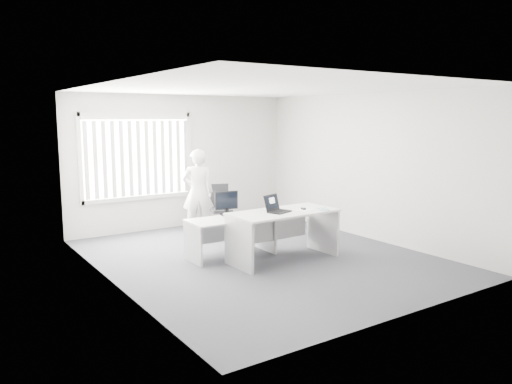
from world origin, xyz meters
TOP-DOWN VIEW (x-y plane):
  - ground at (0.00, 0.00)m, footprint 6.00×6.00m
  - wall_back at (0.00, 3.00)m, footprint 5.00×0.02m
  - wall_front at (0.00, -3.00)m, footprint 5.00×0.02m
  - wall_left at (-2.50, 0.00)m, footprint 0.02×6.00m
  - wall_right at (2.50, 0.00)m, footprint 0.02×6.00m
  - ceiling at (0.00, 0.00)m, footprint 5.00×6.00m
  - window at (-1.00, 2.96)m, footprint 2.32×0.06m
  - blinds at (-1.00, 2.90)m, footprint 2.20×0.10m
  - desk_near at (0.21, -0.32)m, footprint 1.81×0.87m
  - desk_far at (-0.40, 0.33)m, footprint 1.46×0.71m
  - office_chair at (0.50, 2.24)m, footprint 0.67×0.67m
  - person at (-0.10, 2.10)m, footprint 0.74×0.62m
  - laptop at (0.10, -0.36)m, footprint 0.44×0.42m
  - paper_sheet at (0.60, -0.40)m, footprint 0.35×0.28m
  - mouse at (0.58, -0.38)m, footprint 0.08×0.11m
  - booklet at (0.86, -0.56)m, footprint 0.25×0.28m
  - keyboard at (-0.28, 0.18)m, footprint 0.43×0.23m
  - monitor at (-0.34, 0.58)m, footprint 0.43×0.18m

SIDE VIEW (x-z plane):
  - ground at x=0.00m, z-range 0.00..0.00m
  - office_chair at x=0.50m, z-range -0.18..0.77m
  - desk_far at x=-0.40m, z-range 0.15..0.81m
  - desk_near at x=0.21m, z-range 0.18..1.00m
  - keyboard at x=-0.28m, z-range 0.66..0.68m
  - paper_sheet at x=0.60m, z-range 0.82..0.82m
  - booklet at x=0.86m, z-range 0.82..0.83m
  - mouse at x=0.58m, z-range 0.82..0.86m
  - person at x=-0.10m, z-range 0.00..1.72m
  - monitor at x=-0.34m, z-range 0.66..1.08m
  - laptop at x=0.10m, z-range 0.82..1.10m
  - wall_back at x=0.00m, z-range 0.00..2.80m
  - wall_front at x=0.00m, z-range 0.00..2.80m
  - wall_left at x=-2.50m, z-range 0.00..2.80m
  - wall_right at x=2.50m, z-range 0.00..2.80m
  - blinds at x=-1.00m, z-range 0.77..2.27m
  - window at x=-1.00m, z-range 0.67..2.43m
  - ceiling at x=0.00m, z-range 2.79..2.81m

